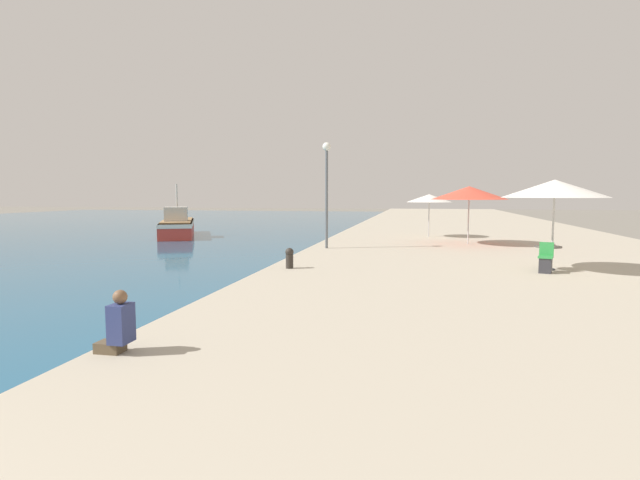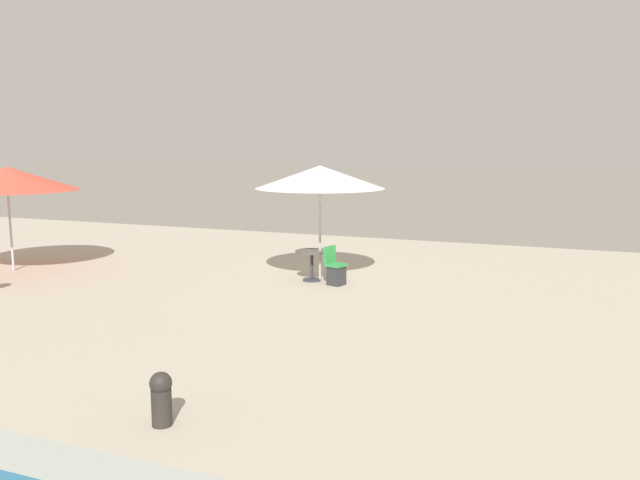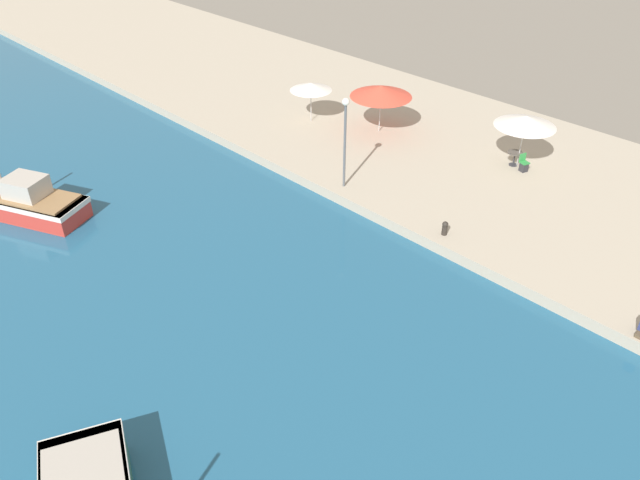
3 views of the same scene
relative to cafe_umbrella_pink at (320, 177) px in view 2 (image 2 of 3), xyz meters
The scene contains 5 objects.
cafe_umbrella_pink is the anchor object (origin of this frame).
cafe_umbrella_white 8.16m from the cafe_umbrella_pink, 102.57° to the left, with size 3.51×3.51×2.72m.
cafe_table 1.99m from the cafe_umbrella_pink, 111.37° to the left, with size 0.80×0.80×0.74m.
cafe_chair_left 2.27m from the cafe_umbrella_pink, 120.04° to the right, with size 0.51×0.53×0.91m.
mooring_bollard 8.40m from the cafe_umbrella_pink, behind, with size 0.26×0.26×0.65m.
Camera 2 is at (-5.02, 10.84, 3.84)m, focal length 35.00 mm.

